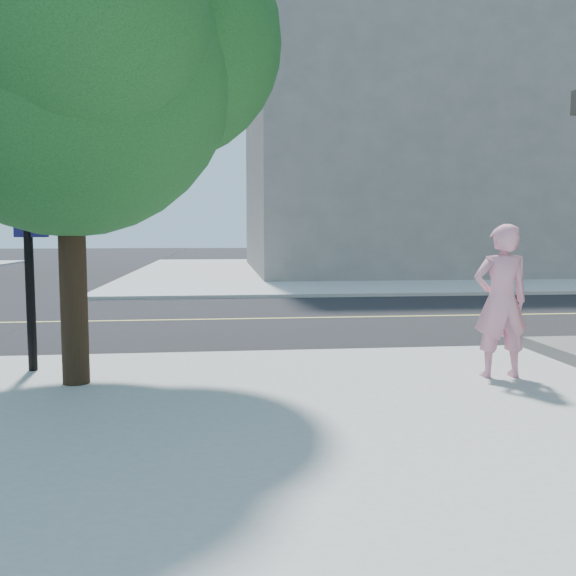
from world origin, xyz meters
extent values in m
plane|color=black|center=(0.00, 0.00, 0.00)|extent=(140.00, 140.00, 0.00)
cube|color=black|center=(0.00, 4.50, 0.01)|extent=(140.00, 9.00, 0.01)
cube|color=#A3A3A3|center=(13.50, 21.50, 0.06)|extent=(29.00, 25.00, 0.12)
cube|color=slate|center=(14.00, 22.00, 7.12)|extent=(18.00, 16.00, 14.00)
imported|color=pink|center=(7.04, -2.18, 1.15)|extent=(0.77, 0.51, 2.06)
cylinder|color=black|center=(1.42, -1.91, 1.82)|extent=(0.34, 0.34, 3.41)
sphere|color=#1E5622|center=(1.42, -1.91, 4.09)|extent=(4.16, 4.16, 4.16)
sphere|color=#1E5622|center=(2.56, -1.35, 4.66)|extent=(3.22, 3.22, 3.22)
sphere|color=#1E5622|center=(0.48, -1.16, 4.85)|extent=(3.03, 3.03, 3.03)
sphere|color=#1E5622|center=(1.80, -2.95, 4.38)|extent=(2.84, 2.84, 2.84)
cylinder|color=black|center=(0.64, -1.09, 2.29)|extent=(0.12, 0.12, 4.34)
cube|color=white|center=(0.69, -1.11, 2.81)|extent=(0.57, 0.04, 0.21)
cube|color=navy|center=(0.69, -1.11, 2.29)|extent=(0.46, 0.04, 0.57)
imported|color=black|center=(0.64, -1.09, 3.63)|extent=(0.17, 0.21, 1.03)
camera|label=1|loc=(3.30, -9.94, 2.08)|focal=38.02mm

